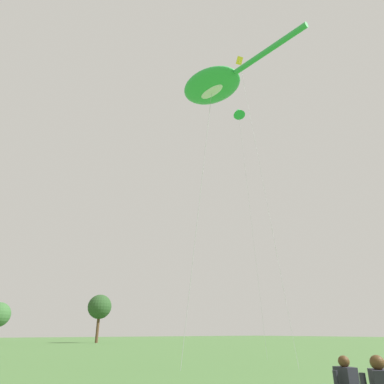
{
  "coord_description": "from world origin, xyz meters",
  "views": [
    {
      "loc": [
        -10.05,
        -4.59,
        1.95
      ],
      "look_at": [
        2.56,
        12.56,
        10.58
      ],
      "focal_mm": 32.36,
      "sensor_mm": 36.0,
      "label": 1
    }
  ],
  "objects_px": {
    "small_kite_bird_shape": "(244,86)",
    "small_kite_triangle_green": "(239,112)",
    "tree_oak_left": "(100,307)",
    "big_show_kite": "(214,86)"
  },
  "relations": [
    {
      "from": "big_show_kite",
      "to": "small_kite_triangle_green",
      "type": "distance_m",
      "value": 7.92
    },
    {
      "from": "small_kite_triangle_green",
      "to": "tree_oak_left",
      "type": "xyz_separation_m",
      "value": [
        8.23,
        49.81,
        -14.69
      ]
    },
    {
      "from": "small_kite_triangle_green",
      "to": "tree_oak_left",
      "type": "relative_size",
      "value": 2.45
    },
    {
      "from": "big_show_kite",
      "to": "small_kite_bird_shape",
      "type": "relative_size",
      "value": 0.76
    },
    {
      "from": "small_kite_bird_shape",
      "to": "small_kite_triangle_green",
      "type": "relative_size",
      "value": 1.15
    },
    {
      "from": "small_kite_bird_shape",
      "to": "tree_oak_left",
      "type": "relative_size",
      "value": 2.82
    },
    {
      "from": "big_show_kite",
      "to": "small_kite_bird_shape",
      "type": "height_order",
      "value": "small_kite_bird_shape"
    },
    {
      "from": "tree_oak_left",
      "to": "small_kite_bird_shape",
      "type": "bearing_deg",
      "value": -100.82
    },
    {
      "from": "big_show_kite",
      "to": "small_kite_bird_shape",
      "type": "bearing_deg",
      "value": -81.05
    },
    {
      "from": "small_kite_bird_shape",
      "to": "tree_oak_left",
      "type": "distance_m",
      "value": 55.54
    }
  ]
}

